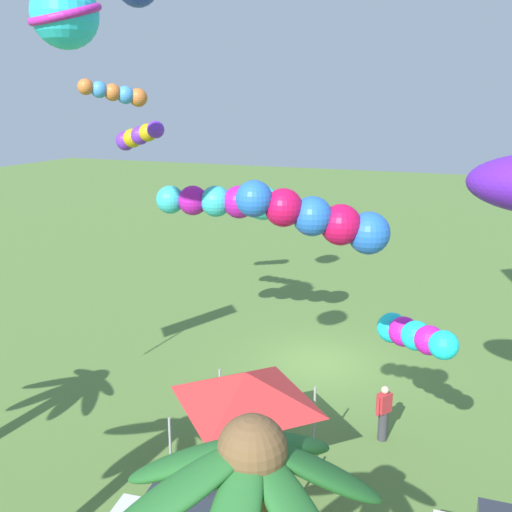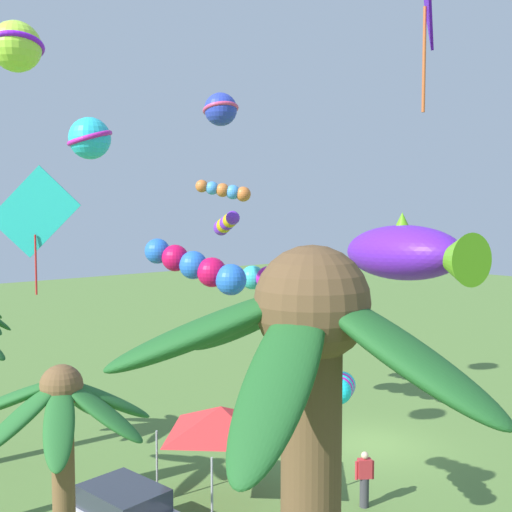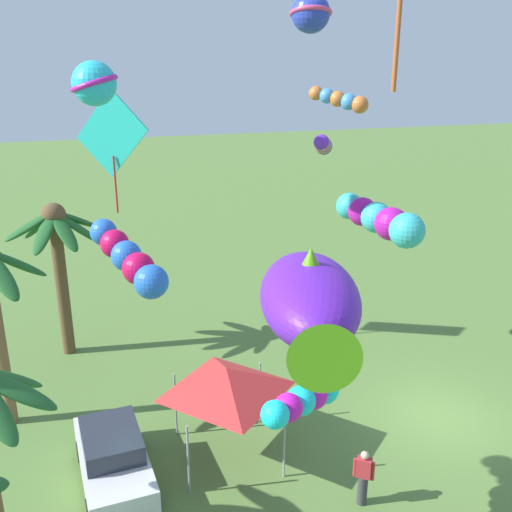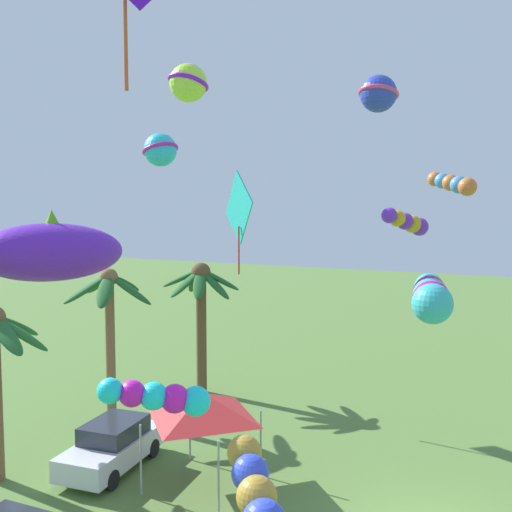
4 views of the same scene
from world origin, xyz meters
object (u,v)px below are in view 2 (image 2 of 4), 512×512
object	(u,v)px
kite_tube_6	(341,388)
kite_tube_2	(226,224)
palm_tree_0	(62,434)
festival_tent	(221,420)
kite_diamond_11	(35,214)
kite_fish_0	(408,252)
kite_tube_7	(198,267)
kite_ball_5	(90,138)
kite_tube_8	(290,281)
kite_ball_9	(221,109)
spectator_0	(364,479)
kite_tube_3	(225,191)
palm_tree_1	(310,451)
kite_ball_1	(16,47)

from	to	relation	value
kite_tube_6	kite_tube_2	bearing A→B (deg)	-21.76
palm_tree_0	festival_tent	bearing A→B (deg)	-66.42
palm_tree_0	kite_diamond_11	world-z (taller)	kite_diamond_11
palm_tree_0	kite_tube_6	bearing A→B (deg)	-98.55
kite_fish_0	kite_tube_7	bearing A→B (deg)	34.63
kite_tube_6	kite_ball_5	bearing A→B (deg)	34.75
kite_fish_0	kite_tube_8	distance (m)	11.23
kite_tube_7	palm_tree_0	bearing A→B (deg)	93.37
kite_tube_6	kite_diamond_11	distance (m)	11.79
kite_ball_5	kite_tube_6	size ratio (longest dim) A/B	0.72
festival_tent	kite_ball_9	world-z (taller)	kite_ball_9
spectator_0	kite_tube_3	world-z (taller)	kite_tube_3
palm_tree_0	kite_ball_5	bearing A→B (deg)	-33.02
palm_tree_1	kite_diamond_11	world-z (taller)	kite_diamond_11
palm_tree_1	kite_tube_3	bearing A→B (deg)	-35.68
festival_tent	kite_diamond_11	size ratio (longest dim) A/B	0.67
kite_tube_6	kite_ball_9	distance (m)	12.05
festival_tent	kite_tube_8	distance (m)	7.56
kite_fish_0	kite_ball_5	xyz separation A→B (m)	(8.11, 3.01, 2.79)
kite_tube_8	kite_tube_3	bearing A→B (deg)	0.09
kite_tube_7	kite_ball_9	bearing A→B (deg)	-40.99
kite_tube_2	kite_diamond_11	bearing A→B (deg)	80.46
palm_tree_0	kite_tube_3	distance (m)	16.12
kite_fish_0	festival_tent	bearing A→B (deg)	1.64
kite_tube_7	kite_tube_8	world-z (taller)	kite_tube_7
kite_fish_0	kite_ball_9	distance (m)	12.47
kite_ball_9	kite_diamond_11	world-z (taller)	kite_ball_9
palm_tree_0	festival_tent	size ratio (longest dim) A/B	1.90
kite_ball_5	kite_diamond_11	size ratio (longest dim) A/B	0.37
spectator_0	kite_diamond_11	size ratio (longest dim) A/B	0.37
kite_tube_3	kite_tube_8	bearing A→B (deg)	-179.91
kite_tube_6	kite_ball_1	bearing A→B (deg)	28.53
palm_tree_1	kite_ball_9	bearing A→B (deg)	-34.69
spectator_0	kite_fish_0	xyz separation A→B (m)	(-3.34, 2.79, 6.67)
kite_fish_0	kite_diamond_11	bearing A→B (deg)	11.36
palm_tree_0	festival_tent	world-z (taller)	palm_tree_0
festival_tent	kite_tube_7	world-z (taller)	kite_tube_7
palm_tree_0	kite_tube_8	bearing A→B (deg)	-63.33
festival_tent	kite_fish_0	size ratio (longest dim) A/B	0.77
kite_fish_0	kite_tube_2	xyz separation A→B (m)	(11.78, -4.53, 0.36)
festival_tent	kite_tube_8	bearing A→B (deg)	-60.48
kite_tube_3	kite_ball_5	size ratio (longest dim) A/B	1.19
kite_ball_1	kite_tube_2	bearing A→B (deg)	-85.25
festival_tent	kite_ball_9	bearing A→B (deg)	-38.17
palm_tree_0	spectator_0	size ratio (longest dim) A/B	3.42
kite_tube_2	kite_diamond_11	size ratio (longest dim) A/B	0.50
spectator_0	kite_tube_2	size ratio (longest dim) A/B	0.73
kite_ball_5	kite_diamond_11	bearing A→B (deg)	-4.72
kite_ball_1	kite_ball_9	distance (m)	7.55
kite_fish_0	kite_ball_9	xyz separation A→B (m)	(11.00, -3.68, 4.58)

